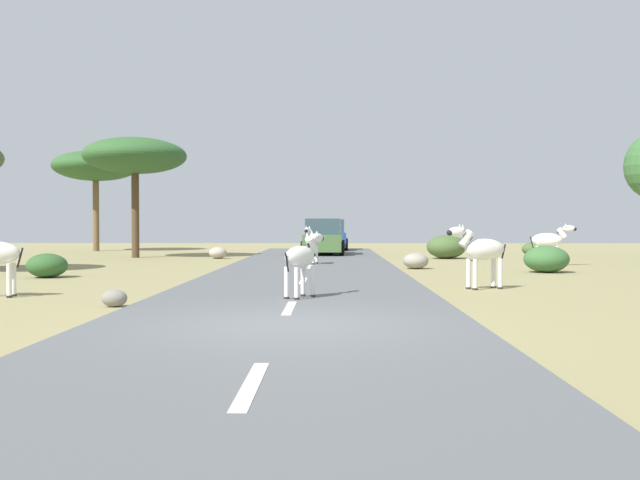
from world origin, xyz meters
TOP-DOWN VIEW (x-y plane):
  - ground_plane at (0.00, 0.00)m, footprint 90.00×90.00m
  - road at (-0.07, 0.00)m, footprint 6.00×64.00m
  - lane_markings at (-0.07, -1.00)m, footprint 0.16×56.00m
  - zebra_0 at (-0.09, 15.68)m, footprint 0.58×1.50m
  - zebra_1 at (8.74, 15.67)m, footprint 1.64×0.66m
  - zebra_2 at (4.23, 6.23)m, footprint 1.56×0.87m
  - zebra_3 at (0.07, 3.82)m, footprint 0.91×1.33m
  - car_0 at (0.28, 23.84)m, footprint 2.12×4.39m
  - car_1 at (0.54, 29.97)m, footprint 2.05×4.36m
  - tree_2 at (-12.61, 29.02)m, footprint 4.77×4.77m
  - tree_6 at (-8.27, 21.45)m, footprint 4.65×4.65m
  - bush_0 at (5.76, 20.80)m, footprint 1.74×1.57m
  - bush_1 at (10.35, 23.44)m, footprint 1.09×0.98m
  - bush_2 at (-7.53, 9.62)m, footprint 1.17×1.05m
  - bush_3 at (7.51, 11.98)m, footprint 1.43×1.28m
  - rock_0 at (-4.37, 20.67)m, footprint 0.80×0.74m
  - rock_1 at (6.53, 18.71)m, footprint 0.37×0.34m
  - rock_3 at (3.57, 13.75)m, footprint 0.88×0.86m
  - rock_4 at (-3.39, 2.55)m, footprint 0.48×0.37m

SIDE VIEW (x-z plane):
  - ground_plane at x=0.00m, z-range 0.00..0.00m
  - road at x=-0.07m, z-range 0.00..0.05m
  - lane_markings at x=-0.07m, z-range 0.05..0.06m
  - rock_1 at x=6.53m, z-range 0.00..0.22m
  - rock_4 at x=-3.39m, z-range 0.00..0.33m
  - rock_0 at x=-4.37m, z-range 0.00..0.51m
  - rock_3 at x=3.57m, z-range 0.00..0.55m
  - bush_1 at x=10.35m, z-range 0.00..0.65m
  - bush_2 at x=-7.53m, z-range 0.00..0.70m
  - bush_3 at x=7.51m, z-range 0.00..0.86m
  - bush_0 at x=5.76m, z-range 0.00..1.04m
  - car_0 at x=0.28m, z-range -0.02..1.72m
  - car_1 at x=0.54m, z-range -0.02..1.72m
  - zebra_3 at x=0.07m, z-range 0.18..1.55m
  - zebra_0 at x=-0.09m, z-range 0.19..1.62m
  - zebra_2 at x=4.23m, z-range 0.15..1.70m
  - zebra_1 at x=8.74m, z-range 0.15..1.71m
  - tree_6 at x=-8.27m, z-range 1.88..7.33m
  - tree_2 at x=-12.61m, z-range 1.94..7.57m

